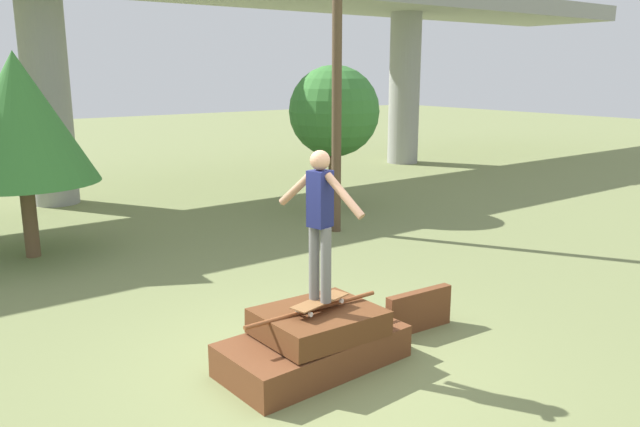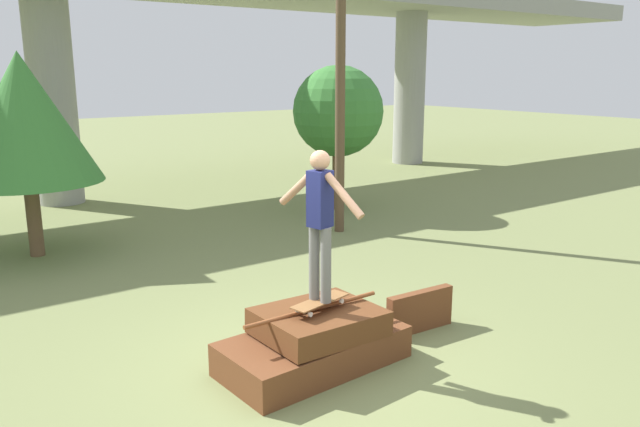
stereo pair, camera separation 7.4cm
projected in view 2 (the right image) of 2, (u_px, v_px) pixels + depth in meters
ground_plane at (314, 366)px, 7.16m from camera, size 80.00×80.00×0.00m
scrap_pile at (315, 341)px, 7.11m from camera, size 2.17×1.19×0.72m
scrap_plank_loose at (420, 311)px, 8.08m from camera, size 1.02×0.19×0.53m
skateboard at (320, 301)px, 6.97m from camera, size 0.79×0.38×0.09m
skater at (320, 215)px, 6.75m from camera, size 0.35×1.18×1.69m
utility_pole at (340, 60)px, 12.37m from camera, size 1.30×0.20×6.75m
tree_behind_right at (23, 118)px, 10.87m from camera, size 2.57×2.57×3.65m
tree_mid_back at (338, 112)px, 14.69m from camera, size 2.14×2.14×3.44m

